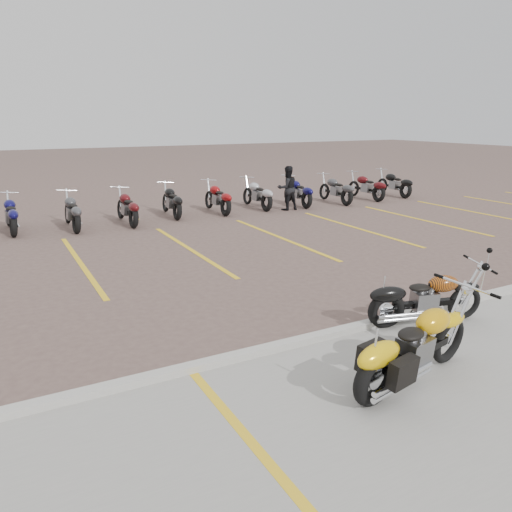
{
  "coord_description": "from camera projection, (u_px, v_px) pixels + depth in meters",
  "views": [
    {
      "loc": [
        -4.37,
        -7.66,
        3.27
      ],
      "look_at": [
        -0.09,
        0.29,
        0.75
      ],
      "focal_mm": 35.0,
      "sensor_mm": 36.0,
      "label": 1
    }
  ],
  "objects": [
    {
      "name": "curb",
      "position": [
        332.0,
        334.0,
        7.66
      ],
      "size": [
        60.0,
        0.18,
        0.12
      ],
      "primitive_type": "cube",
      "color": "#ADAAA3",
      "rests_on": "ground"
    },
    {
      "name": "concrete_apron",
      "position": [
        467.0,
        421.0,
        5.55
      ],
      "size": [
        60.0,
        5.0,
        0.01
      ],
      "primitive_type": "cube",
      "color": "#9E9B93",
      "rests_on": "ground"
    },
    {
      "name": "bg_bike_row",
      "position": [
        173.0,
        201.0,
        16.68
      ],
      "size": [
        20.49,
        2.02,
        1.1
      ],
      "color": "black",
      "rests_on": "ground"
    },
    {
      "name": "apron_stripe",
      "position": [
        292.0,
        491.0,
        4.5
      ],
      "size": [
        0.12,
        5.0,
        0.0
      ],
      "primitive_type": "cube",
      "color": "gold",
      "rests_on": "concrete_apron"
    },
    {
      "name": "parking_stripes",
      "position": [
        190.0,
        249.0,
        12.76
      ],
      "size": [
        38.0,
        5.5,
        0.01
      ],
      "primitive_type": null,
      "color": "gold",
      "rests_on": "ground"
    },
    {
      "name": "person_b",
      "position": [
        287.0,
        188.0,
        17.98
      ],
      "size": [
        0.79,
        0.63,
        1.59
      ],
      "primitive_type": "imported",
      "rotation": [
        0.0,
        0.0,
        3.11
      ],
      "color": "black",
      "rests_on": "ground"
    },
    {
      "name": "flame_cruiser",
      "position": [
        423.0,
        300.0,
        8.06
      ],
      "size": [
        1.98,
        0.64,
        0.83
      ],
      "rotation": [
        0.08,
        0.0,
        -0.26
      ],
      "color": "black",
      "rests_on": "ground"
    },
    {
      "name": "ground",
      "position": [
        267.0,
        297.0,
        9.37
      ],
      "size": [
        100.0,
        100.0,
        0.0
      ],
      "primitive_type": "plane",
      "color": "brown",
      "rests_on": "ground"
    },
    {
      "name": "yellow_cruiser",
      "position": [
        411.0,
        350.0,
        6.22
      ],
      "size": [
        2.27,
        0.6,
        0.94
      ],
      "rotation": [
        0.09,
        0.0,
        0.2
      ],
      "color": "black",
      "rests_on": "ground"
    }
  ]
}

